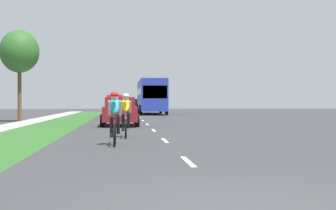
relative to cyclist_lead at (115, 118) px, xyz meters
The scene contains 11 objects.
ground_plane 11.75m from the cyclist_lead, 82.02° to the left, with size 120.00×120.00×0.00m, color #38383A.
grass_verge 12.11m from the cyclist_lead, 106.10° to the left, with size 2.78×70.00×0.01m, color #2D6026.
sidewalk_concrete 12.86m from the cyclist_lead, 115.31° to the left, with size 1.50×70.00×0.10m, color #B2ADA3.
lane_markings_center 15.71m from the cyclist_lead, 84.05° to the left, with size 0.12×52.20×0.01m.
cyclist_lead is the anchor object (origin of this frame).
cyclist_trailing 3.08m from the cyclist_lead, 83.55° to the left, with size 0.42×1.72×1.58m.
sedan_maroon 11.53m from the cyclist_lead, 89.48° to the left, with size 1.98×4.30×1.52m.
suv_red 23.38m from the cyclist_lead, 90.21° to the left, with size 2.15×4.70×1.79m.
bus_blue 35.68m from the cyclist_lead, 84.78° to the left, with size 2.78×11.60×3.48m.
pickup_black 52.52m from the cyclist_lead, 86.85° to the left, with size 2.22×5.10×1.64m.
street_tree_near 18.30m from the cyclist_lead, 110.38° to the left, with size 2.46×2.46×5.83m.
Camera 1 is at (-1.41, -5.78, 1.29)m, focal length 51.12 mm.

